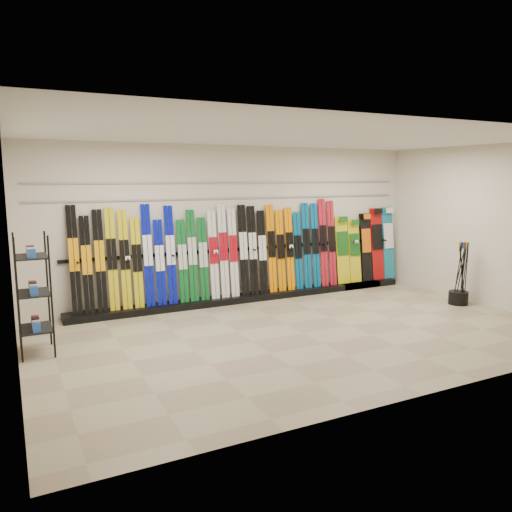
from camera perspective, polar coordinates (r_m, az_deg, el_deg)
name	(u,v)px	position (r m, az deg, el deg)	size (l,w,h in m)	color
floor	(303,333)	(7.88, 5.45, -8.78)	(8.00, 8.00, 0.00)	gray
back_wall	(236,224)	(9.75, -2.26, 3.69)	(8.00, 8.00, 0.00)	beige
left_wall	(10,256)	(6.41, -26.26, -0.04)	(5.00, 5.00, 0.00)	beige
right_wall	(487,226)	(10.26, 24.89, 3.13)	(5.00, 5.00, 0.00)	beige
ceiling	(307,136)	(7.53, 5.80, 13.51)	(8.00, 8.00, 0.00)	silver
ski_rack_base	(252,297)	(9.89, -0.49, -4.69)	(8.00, 0.40, 0.12)	black
skis	(219,253)	(9.49, -4.27, 0.31)	(5.38, 0.24, 1.83)	black
snowboards	(366,247)	(11.35, 12.52, 1.05)	(1.59, 0.25, 1.61)	gold
accessory_rack	(34,294)	(7.42, -24.06, -4.03)	(0.40, 0.60, 1.66)	black
pole_bin	(458,298)	(10.30, 22.11, -4.44)	(0.36, 0.36, 0.25)	black
ski_poles	(462,273)	(10.19, 22.48, -1.81)	(0.24, 0.28, 1.18)	black
slatwall_rail_0	(237,198)	(9.70, -2.23, 6.62)	(7.60, 0.02, 0.03)	gray
slatwall_rail_1	(237,182)	(9.69, -2.24, 8.40)	(7.60, 0.02, 0.03)	gray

